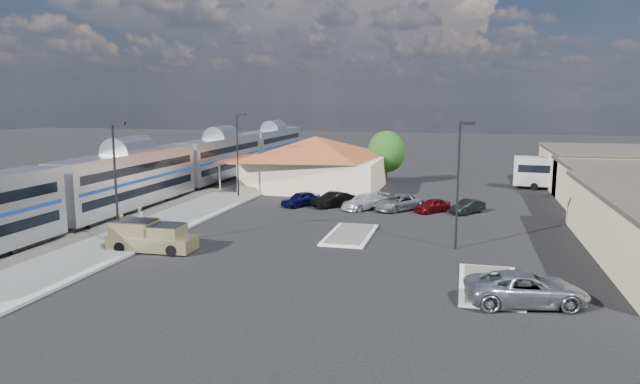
% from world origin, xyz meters
% --- Properties ---
extents(ground, '(280.00, 280.00, 0.00)m').
position_xyz_m(ground, '(0.00, 0.00, 0.00)').
color(ground, black).
rests_on(ground, ground).
extents(railbed, '(16.00, 100.00, 0.12)m').
position_xyz_m(railbed, '(-21.00, 8.00, 0.06)').
color(railbed, '#4C4944').
rests_on(railbed, ground).
extents(platform, '(5.50, 92.00, 0.18)m').
position_xyz_m(platform, '(-12.00, 6.00, 0.09)').
color(platform, gray).
rests_on(platform, ground).
extents(passenger_train, '(3.00, 104.00, 5.55)m').
position_xyz_m(passenger_train, '(-18.00, 6.70, 2.87)').
color(passenger_train, silver).
rests_on(passenger_train, ground).
extents(freight_cars, '(2.80, 46.00, 4.00)m').
position_xyz_m(freight_cars, '(-24.00, 7.82, 1.93)').
color(freight_cars, black).
rests_on(freight_cars, ground).
extents(station_depot, '(18.35, 12.24, 6.20)m').
position_xyz_m(station_depot, '(-4.56, 24.00, 3.13)').
color(station_depot, '#C5B190').
rests_on(station_depot, ground).
extents(traffic_island_south, '(3.30, 7.50, 0.21)m').
position_xyz_m(traffic_island_south, '(4.00, 2.00, 0.10)').
color(traffic_island_south, silver).
rests_on(traffic_island_south, ground).
extents(traffic_island_north, '(3.30, 7.50, 0.21)m').
position_xyz_m(traffic_island_north, '(14.00, -8.00, 0.10)').
color(traffic_island_north, silver).
rests_on(traffic_island_north, ground).
extents(lamp_plat_s, '(1.08, 0.25, 9.00)m').
position_xyz_m(lamp_plat_s, '(-10.90, -6.00, 5.34)').
color(lamp_plat_s, black).
rests_on(lamp_plat_s, ground).
extents(lamp_plat_n, '(1.08, 0.25, 9.00)m').
position_xyz_m(lamp_plat_n, '(-10.90, 16.00, 5.34)').
color(lamp_plat_n, black).
rests_on(lamp_plat_n, ground).
extents(lamp_lot, '(1.08, 0.25, 9.00)m').
position_xyz_m(lamp_lot, '(12.10, 0.00, 5.34)').
color(lamp_lot, black).
rests_on(lamp_lot, ground).
extents(tree_depot, '(4.71, 4.71, 6.63)m').
position_xyz_m(tree_depot, '(3.00, 30.00, 4.02)').
color(tree_depot, '#382314').
rests_on(tree_depot, ground).
extents(pickup_truck, '(6.09, 2.44, 2.08)m').
position_xyz_m(pickup_truck, '(-8.50, -5.77, 0.99)').
color(pickup_truck, '#9D9060').
rests_on(pickup_truck, ground).
extents(suv, '(6.61, 4.07, 1.71)m').
position_xyz_m(suv, '(15.71, -10.53, 0.85)').
color(suv, '#A4A8AC').
rests_on(suv, ground).
extents(coach_bus, '(11.89, 3.51, 3.76)m').
position_xyz_m(coach_bus, '(24.00, 30.01, 2.17)').
color(coach_bus, silver).
rests_on(coach_bus, ground).
extents(person_a, '(0.49, 0.70, 1.83)m').
position_xyz_m(person_a, '(-12.23, -3.66, 1.10)').
color(person_a, '#D7DB44').
rests_on(person_a, platform).
extents(person_b, '(0.66, 0.84, 1.73)m').
position_xyz_m(person_b, '(-13.02, -0.05, 1.04)').
color(person_b, white).
rests_on(person_b, platform).
extents(parked_car_a, '(3.75, 4.48, 1.44)m').
position_xyz_m(parked_car_a, '(-3.14, 12.94, 0.72)').
color(parked_car_a, '#0D0C40').
rests_on(parked_car_a, ground).
extents(parked_car_b, '(4.09, 4.46, 1.48)m').
position_xyz_m(parked_car_b, '(0.06, 13.24, 0.74)').
color(parked_car_b, black).
rests_on(parked_car_b, ground).
extents(parked_car_c, '(4.70, 5.31, 1.48)m').
position_xyz_m(parked_car_c, '(3.26, 12.94, 0.74)').
color(parked_car_c, white).
rests_on(parked_car_c, ground).
extents(parked_car_d, '(5.38, 5.78, 1.51)m').
position_xyz_m(parked_car_d, '(6.46, 13.24, 0.75)').
color(parked_car_d, '#94979C').
rests_on(parked_car_d, ground).
extents(parked_car_e, '(3.62, 3.87, 1.29)m').
position_xyz_m(parked_car_e, '(9.66, 12.94, 0.65)').
color(parked_car_e, maroon).
rests_on(parked_car_e, ground).
extents(parked_car_f, '(3.34, 3.94, 1.28)m').
position_xyz_m(parked_car_f, '(12.86, 13.24, 0.64)').
color(parked_car_f, black).
rests_on(parked_car_f, ground).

